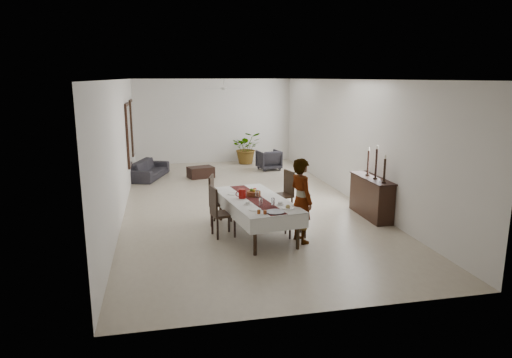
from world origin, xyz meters
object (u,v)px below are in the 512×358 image
(red_pitcher, at_px, (242,194))
(sideboard_body, at_px, (371,198))
(sofa, at_px, (149,169))
(woman, at_px, (301,201))
(dining_table_top, at_px, (256,200))

(red_pitcher, bearing_deg, sideboard_body, 8.95)
(sideboard_body, bearing_deg, sofa, 133.59)
(woman, bearing_deg, sofa, 9.01)
(red_pitcher, height_order, woman, woman)
(red_pitcher, relative_size, sideboard_body, 0.13)
(dining_table_top, relative_size, woman, 1.40)
(red_pitcher, distance_m, sofa, 6.36)
(dining_table_top, relative_size, sideboard_body, 1.56)
(sideboard_body, distance_m, sofa, 7.59)
(dining_table_top, bearing_deg, red_pitcher, 149.04)
(dining_table_top, distance_m, sideboard_body, 3.01)
(woman, bearing_deg, red_pitcher, 38.43)
(dining_table_top, relative_size, red_pitcher, 12.00)
(red_pitcher, relative_size, sofa, 0.10)
(red_pitcher, xyz_separation_m, sideboard_body, (3.20, 0.50, -0.40))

